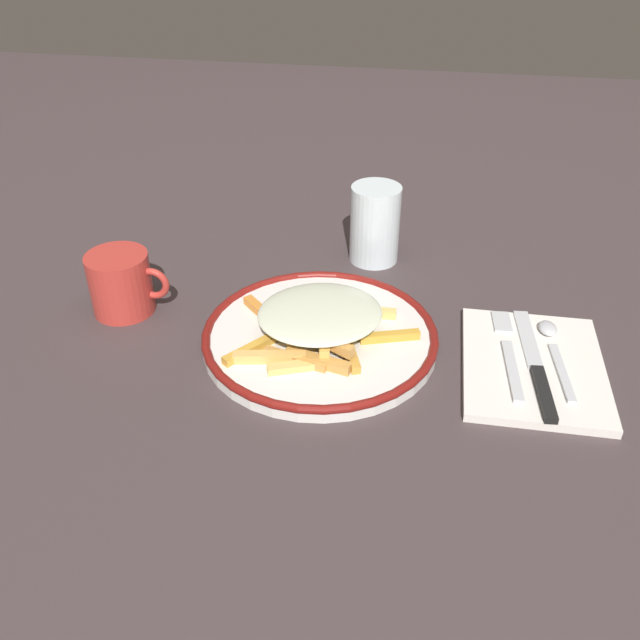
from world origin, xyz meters
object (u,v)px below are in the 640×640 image
Objects in this scene: fries_heap at (320,320)px; coffee_mug at (122,283)px; spoon at (553,345)px; plate at (320,336)px; napkin at (533,366)px; knife at (537,371)px; water_glass at (375,224)px; fork at (508,353)px.

coffee_mug is at bearing 172.03° from fries_heap.
coffee_mug is (-0.55, 0.01, 0.03)m from spoon.
fries_heap is (0.00, -0.00, 0.03)m from plate.
coffee_mug is (-0.52, 0.04, 0.04)m from napkin.
water_glass is (-0.21, 0.25, 0.04)m from knife.
plate is at bearing 173.61° from knife.
napkin is at bearing -125.44° from spoon.
knife is at bearing -5.43° from fries_heap.
fries_heap reaches higher than plate.
coffee_mug reaches higher than fork.
fries_heap is 0.26m from knife.
fries_heap reaches higher than spoon.
water_glass reaches higher than spoon.
water_glass is at bearing 79.55° from fries_heap.
knife reaches higher than fork.
plate is at bearing -174.95° from spoon.
water_glass is (-0.21, 0.24, 0.05)m from napkin.
fries_heap is at bearing 174.57° from knife.
water_glass is at bearing 130.16° from knife.
napkin is at bearing -2.23° from plate.
napkin is 0.32m from water_glass.
napkin is 0.03m from fork.
spoon reaches higher than napkin.
spoon is 0.55m from coffee_mug.
water_glass reaches higher than coffee_mug.
napkin is 0.02m from knife.
coffee_mug is (-0.49, 0.03, 0.03)m from fork.
spoon is (0.02, 0.03, 0.01)m from napkin.
fries_heap is 1.52× the size of spoon.
spoon is (0.05, 0.02, 0.00)m from fork.
spoon is at bearing -40.15° from water_glass.
knife is (0.03, -0.03, 0.00)m from fork.
fork is 1.54× the size of water_glass.
knife is 1.96× the size of coffee_mug.
plate is at bearing 177.77° from napkin.
napkin is 1.18× the size of fork.
plate is 0.26m from napkin.
fries_heap is at bearing -100.45° from water_glass.
napkin is at bearing -4.71° from coffee_mug.
plate reaches higher than knife.
fries_heap is 1.31× the size of fork.
fork is at bearing 0.56° from plate.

